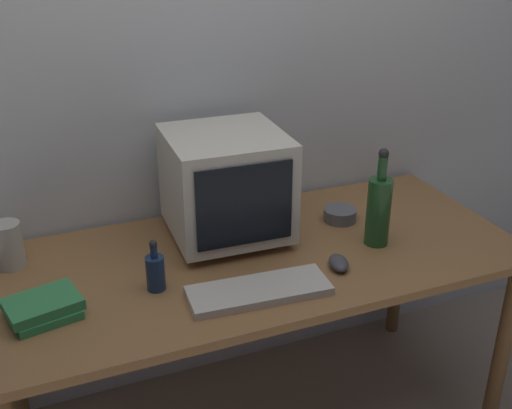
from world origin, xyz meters
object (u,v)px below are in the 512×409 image
at_px(crt_monitor, 226,185).
at_px(cd_spindle, 340,214).
at_px(bottle_tall, 379,209).
at_px(keyboard, 259,290).
at_px(bottle_short, 155,271).
at_px(metal_canister, 9,245).
at_px(book_stack, 43,307).
at_px(computer_mouse, 339,263).

xyz_separation_m(crt_monitor, cd_spindle, (0.42, -0.04, -0.17)).
bearing_deg(bottle_tall, keyboard, -163.80).
xyz_separation_m(bottle_tall, bottle_short, (-0.76, -0.00, -0.07)).
bearing_deg(cd_spindle, metal_canister, 174.75).
bearing_deg(crt_monitor, book_stack, -158.10).
height_order(crt_monitor, cd_spindle, crt_monitor).
distance_m(computer_mouse, metal_canister, 1.04).
xyz_separation_m(computer_mouse, bottle_tall, (0.20, 0.10, 0.11)).
distance_m(bottle_tall, book_stack, 1.09).
bearing_deg(metal_canister, bottle_tall, -14.65).
bearing_deg(bottle_tall, crt_monitor, 152.21).
bearing_deg(book_stack, metal_canister, 102.37).
bearing_deg(cd_spindle, keyboard, -143.40).
bearing_deg(book_stack, keyboard, -11.76).
height_order(keyboard, computer_mouse, computer_mouse).
distance_m(computer_mouse, book_stack, 0.89).
distance_m(bottle_tall, metal_canister, 1.19).
bearing_deg(cd_spindle, computer_mouse, -119.55).
bearing_deg(bottle_tall, bottle_short, -179.93).
bearing_deg(cd_spindle, bottle_tall, -81.61).
xyz_separation_m(keyboard, book_stack, (-0.60, 0.12, 0.02)).
bearing_deg(metal_canister, crt_monitor, -5.20).
height_order(computer_mouse, metal_canister, metal_canister).
relative_size(bottle_short, cd_spindle, 1.37).
height_order(crt_monitor, metal_canister, crt_monitor).
height_order(crt_monitor, bottle_short, crt_monitor).
bearing_deg(book_stack, bottle_short, 2.85).
height_order(bottle_short, metal_canister, bottle_short).
xyz_separation_m(bottle_tall, book_stack, (-1.08, -0.02, -0.10)).
bearing_deg(crt_monitor, computer_mouse, -52.95).
bearing_deg(crt_monitor, bottle_short, -142.37).
height_order(crt_monitor, keyboard, crt_monitor).
bearing_deg(computer_mouse, keyboard, -156.72).
height_order(bottle_short, cd_spindle, bottle_short).
xyz_separation_m(computer_mouse, bottle_short, (-0.56, 0.10, 0.04)).
distance_m(keyboard, bottle_tall, 0.52).
distance_m(crt_monitor, bottle_short, 0.41).
bearing_deg(keyboard, bottle_tall, 20.01).
bearing_deg(crt_monitor, keyboard, -95.43).
bearing_deg(crt_monitor, cd_spindle, -5.32).
xyz_separation_m(book_stack, metal_canister, (-0.07, 0.32, 0.05)).
distance_m(bottle_tall, cd_spindle, 0.23).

